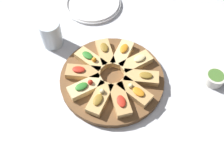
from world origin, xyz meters
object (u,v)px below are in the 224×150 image
object	(u,v)px
serving_board	(112,79)
dipping_bowl	(215,78)
water_glass	(51,34)
plate_left	(93,4)

from	to	relation	value
serving_board	dipping_bowl	world-z (taller)	dipping_bowl
water_glass	serving_board	bearing A→B (deg)	13.75
plate_left	dipping_bowl	bearing A→B (deg)	9.06
water_glass	plate_left	bearing A→B (deg)	107.53
dipping_bowl	serving_board	bearing A→B (deg)	-129.25
plate_left	dipping_bowl	size ratio (longest dim) A/B	3.44
plate_left	water_glass	distance (m)	0.25
serving_board	water_glass	size ratio (longest dim) A/B	3.48
water_glass	dipping_bowl	world-z (taller)	water_glass
serving_board	water_glass	xyz separation A→B (m)	(-0.26, -0.06, 0.04)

